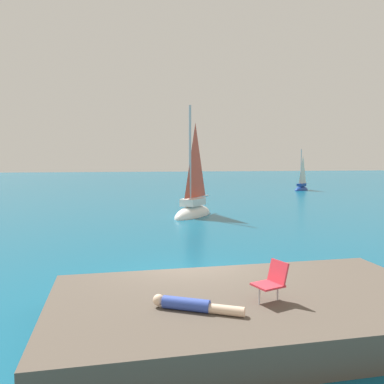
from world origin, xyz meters
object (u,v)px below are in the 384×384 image
Objects in this scene: sailboat_near at (193,210)px; person_sunbather at (193,305)px; beach_chair at (272,280)px; sailboat_far at (301,188)px.

person_sunbather is at bearing 28.76° from sailboat_near.
beach_chair is (1.63, 0.26, 0.33)m from person_sunbather.
sailboat_far is (13.86, 15.88, -0.13)m from sailboat_near.
person_sunbather is at bearing 22.19° from sailboat_far.
person_sunbather is (-2.42, -16.04, 0.42)m from sailboat_near.
sailboat_near is 21.08m from sailboat_far.
sailboat_near is at bearing -114.47° from beach_chair.
sailboat_near is 16.22m from person_sunbather.
sailboat_near reaches higher than beach_chair.
beach_chair is at bearing 34.47° from sailboat_near.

